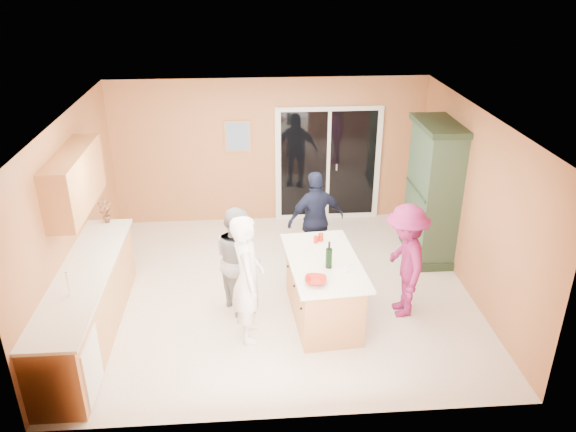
{
  "coord_description": "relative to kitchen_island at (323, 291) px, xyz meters",
  "views": [
    {
      "loc": [
        -0.38,
        -6.98,
        4.45
      ],
      "look_at": [
        0.15,
        0.1,
        1.15
      ],
      "focal_mm": 35.0,
      "sensor_mm": 36.0,
      "label": 1
    }
  ],
  "objects": [
    {
      "name": "wall_back",
      "position": [
        -0.56,
        3.2,
        0.89
      ],
      "size": [
        5.5,
        0.1,
        2.6
      ],
      "primitive_type": "cube",
      "color": "tan",
      "rests_on": "ground"
    },
    {
      "name": "woman_magenta",
      "position": [
        1.08,
        0.04,
        0.38
      ],
      "size": [
        0.61,
        1.04,
        1.59
      ],
      "primitive_type": "imported",
      "rotation": [
        0.0,
        0.0,
        -1.59
      ],
      "color": "#7F1B4F",
      "rests_on": "floor"
    },
    {
      "name": "woman_grey",
      "position": [
        -1.12,
        0.36,
        0.34
      ],
      "size": [
        0.83,
        0.9,
        1.49
      ],
      "primitive_type": "imported",
      "rotation": [
        0.0,
        0.0,
        2.03
      ],
      "color": "#959597",
      "rests_on": "floor"
    },
    {
      "name": "white_plate",
      "position": [
        0.17,
        -0.26,
        0.47
      ],
      "size": [
        0.27,
        0.27,
        0.01
      ],
      "primitive_type": "cylinder",
      "rotation": [
        0.0,
        0.0,
        -0.38
      ],
      "color": "silver",
      "rests_on": "kitchen_island"
    },
    {
      "name": "ceiling",
      "position": [
        -0.56,
        0.7,
        2.19
      ],
      "size": [
        5.5,
        5.0,
        0.1
      ],
      "primitive_type": "cube",
      "color": "silver",
      "rests_on": "wall_back"
    },
    {
      "name": "left_cabinet_run",
      "position": [
        -3.0,
        -0.35,
        0.05
      ],
      "size": [
        0.65,
        3.05,
        1.24
      ],
      "color": "tan",
      "rests_on": "floor"
    },
    {
      "name": "wall_right",
      "position": [
        2.19,
        0.7,
        0.89
      ],
      "size": [
        0.1,
        5.0,
        2.6
      ],
      "primitive_type": "cube",
      "color": "tan",
      "rests_on": "ground"
    },
    {
      "name": "wall_left",
      "position": [
        -3.31,
        0.7,
        0.89
      ],
      "size": [
        0.1,
        5.0,
        2.6
      ],
      "primitive_type": "cube",
      "color": "tan",
      "rests_on": "ground"
    },
    {
      "name": "wine_bottle",
      "position": [
        0.03,
        -0.18,
        0.6
      ],
      "size": [
        0.08,
        0.08,
        0.36
      ],
      "rotation": [
        0.0,
        0.0,
        0.28
      ],
      "color": "black",
      "rests_on": "kitchen_island"
    },
    {
      "name": "tulip_vase",
      "position": [
        -3.01,
        1.22,
        0.71
      ],
      "size": [
        0.22,
        0.17,
        0.36
      ],
      "primitive_type": "imported",
      "rotation": [
        0.0,
        0.0,
        0.28
      ],
      "color": "#A31024",
      "rests_on": "left_cabinet_run"
    },
    {
      "name": "woman_white",
      "position": [
        -0.99,
        -0.33,
        0.44
      ],
      "size": [
        0.45,
        0.64,
        1.69
      ],
      "primitive_type": "imported",
      "rotation": [
        0.0,
        0.0,
        1.64
      ],
      "color": "white",
      "rests_on": "floor"
    },
    {
      "name": "floor",
      "position": [
        -0.56,
        0.7,
        -0.41
      ],
      "size": [
        5.5,
        5.5,
        0.0
      ],
      "primitive_type": "plane",
      "color": "#EFE3CE",
      "rests_on": "ground"
    },
    {
      "name": "sliding_door",
      "position": [
        0.49,
        3.16,
        0.64
      ],
      "size": [
        1.9,
        0.07,
        2.1
      ],
      "color": "silver",
      "rests_on": "floor"
    },
    {
      "name": "tumbler_far",
      "position": [
        -0.04,
        0.51,
        0.51
      ],
      "size": [
        0.07,
        0.07,
        0.09
      ],
      "primitive_type": "cylinder",
      "rotation": [
        0.0,
        0.0,
        -0.13
      ],
      "color": "#B12413",
      "rests_on": "kitchen_island"
    },
    {
      "name": "green_hutch",
      "position": [
        1.93,
        1.63,
        0.67
      ],
      "size": [
        0.64,
        1.21,
        2.22
      ],
      "color": "#213521",
      "rests_on": "floor"
    },
    {
      "name": "framed_picture",
      "position": [
        -1.11,
        3.18,
        1.19
      ],
      "size": [
        0.46,
        0.04,
        0.56
      ],
      "color": "#A78053",
      "rests_on": "wall_back"
    },
    {
      "name": "woman_navy",
      "position": [
        0.07,
        1.42,
        0.37
      ],
      "size": [
        0.98,
        0.63,
        1.56
      ],
      "primitive_type": "imported",
      "rotation": [
        0.0,
        0.0,
        3.43
      ],
      "color": "#1A233A",
      "rests_on": "floor"
    },
    {
      "name": "serving_bowl",
      "position": [
        -0.17,
        -0.54,
        0.5
      ],
      "size": [
        0.31,
        0.31,
        0.06
      ],
      "primitive_type": "imported",
      "rotation": [
        0.0,
        0.0,
        -0.18
      ],
      "color": "#B12413",
      "rests_on": "kitchen_island"
    },
    {
      "name": "wall_front",
      "position": [
        -0.56,
        -1.8,
        0.89
      ],
      "size": [
        5.5,
        0.1,
        2.6
      ],
      "primitive_type": "cube",
      "color": "tan",
      "rests_on": "ground"
    },
    {
      "name": "kitchen_island",
      "position": [
        0.0,
        0.0,
        0.0
      ],
      "size": [
        1.03,
        1.73,
        0.87
      ],
      "rotation": [
        0.0,
        0.0,
        0.08
      ],
      "color": "tan",
      "rests_on": "floor"
    },
    {
      "name": "upper_cabinets",
      "position": [
        -3.13,
        0.5,
        1.47
      ],
      "size": [
        0.35,
        1.6,
        0.75
      ],
      "primitive_type": "cube",
      "color": "tan",
      "rests_on": "wall_left"
    },
    {
      "name": "tumbler_near",
      "position": [
        0.03,
        0.56,
        0.52
      ],
      "size": [
        0.08,
        0.08,
        0.11
      ],
      "primitive_type": "cylinder",
      "rotation": [
        0.0,
        0.0,
        0.03
      ],
      "color": "#B12413",
      "rests_on": "kitchen_island"
    }
  ]
}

